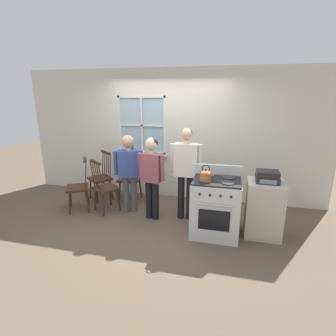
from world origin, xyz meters
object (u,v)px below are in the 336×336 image
Objects in this scene: person_elderly_left at (129,166)px; kettle at (206,175)px; stove at (216,207)px; chair_near_stove at (101,178)px; side_counter at (264,209)px; chair_by_window at (105,188)px; person_adult_right at (186,166)px; chair_near_wall at (130,179)px; person_teen_center at (152,171)px; stereo at (267,177)px; potted_plant at (132,150)px; chair_center_cluster at (79,187)px.

person_elderly_left reaches higher than kettle.
chair_near_stove is at bearing 159.65° from stove.
person_elderly_left is at bearing 172.58° from side_counter.
chair_by_window is 0.62× the size of person_adult_right.
kettle is at bearing -32.95° from chair_near_wall.
kettle is (2.31, -1.05, 0.56)m from chair_near_stove.
person_elderly_left reaches higher than stove.
stereo is at bearing 4.18° from person_teen_center.
potted_plant is (0.18, 0.99, 0.56)m from chair_by_window.
potted_plant is (-0.29, 0.90, 0.12)m from person_elderly_left.
chair_near_wall is at bearing 142.96° from person_teen_center.
stereo is (0.74, 0.13, 0.51)m from stove.
person_teen_center is 1.94m from side_counter.
person_elderly_left is 1.76m from stove.
chair_by_window is 1.14× the size of side_counter.
side_counter is 0.54m from stereo.
stove is at bearing -5.11° from person_teen_center.
chair_center_cluster is at bearing 177.13° from stereo.
chair_near_wall is 2.12m from kettle.
person_teen_center is 5.31× the size of potted_plant.
person_teen_center is (1.34, -0.63, 0.44)m from chair_near_stove.
person_elderly_left is 0.99× the size of person_teen_center.
person_elderly_left is 2.44m from side_counter.
chair_center_cluster is 1.54m from person_teen_center.
chair_near_wall is at bearing 91.44° from person_elderly_left.
side_counter is at bearing 4.81° from person_teen_center.
person_adult_right is at bearing 167.84° from side_counter.
person_teen_center is 1.07m from kettle.
chair_by_window is at bearing 175.24° from stereo.
person_teen_center is at bearing 11.40° from chair_near_stove.
chair_center_cluster and chair_near_stove have the same top height.
person_teen_center is 1.65× the size of side_counter.
person_adult_right is at bearing -23.22° from chair_near_wall.
stove is at bearing -27.47° from chair_near_wall.
stove is at bearing -35.16° from potted_plant.
kettle is 0.94m from stereo.
stove is at bearing 53.29° from chair_center_cluster.
person_adult_right reaches higher than chair_center_cluster.
chair_center_cluster is at bearing 177.49° from side_counter.
stove is 4.39× the size of kettle.
person_adult_right reaches higher than person_elderly_left.
chair_near_stove is at bearing -19.57° from chair_by_window.
potted_plant is (0.55, 0.44, 0.56)m from chair_near_stove.
potted_plant is at bearing 116.78° from chair_center_cluster.
person_elderly_left is at bearing -67.74° from chair_near_wall.
chair_near_wall is 2.12m from stove.
potted_plant is at bearing -63.65° from chair_by_window.
chair_near_wall is at bearing -77.54° from potted_plant.
person_elderly_left is 5.28× the size of potted_plant.
kettle is (-0.17, -0.13, 0.55)m from stove.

